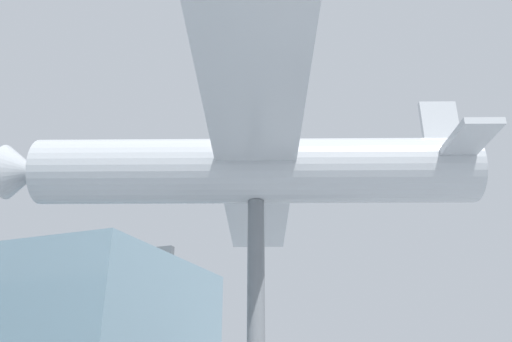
{
  "coord_description": "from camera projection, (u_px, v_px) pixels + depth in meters",
  "views": [
    {
      "loc": [
        -12.51,
        -4.62,
        1.84
      ],
      "look_at": [
        0.0,
        0.0,
        7.48
      ],
      "focal_mm": 35.0,
      "sensor_mm": 36.0,
      "label": 1
    }
  ],
  "objects": [
    {
      "name": "glass_pavilion_right",
      "position": [
        47.0,
        340.0,
        26.19
      ],
      "size": [
        11.22,
        15.2,
        8.25
      ],
      "color": "#7593A3",
      "rests_on": "ground_plane"
    },
    {
      "name": "suspended_airplane",
      "position": [
        250.0,
        171.0,
        14.48
      ],
      "size": [
        16.8,
        13.86,
        3.18
      ],
      "rotation": [
        0.0,
        0.0,
        0.34
      ],
      "color": "#B2B7BC",
      "rests_on": "support_pylon_central"
    },
    {
      "name": "support_pylon_central",
      "position": [
        256.0,
        321.0,
        12.84
      ],
      "size": [
        0.47,
        0.47,
        6.54
      ],
      "color": "slate",
      "rests_on": "ground_plane"
    }
  ]
}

